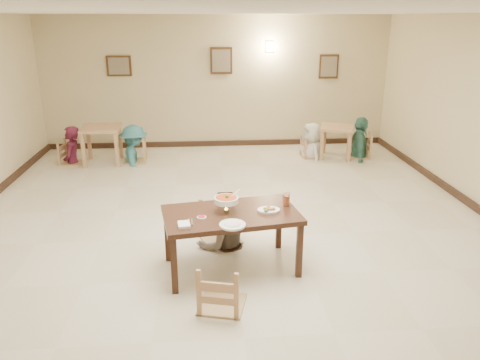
{
  "coord_description": "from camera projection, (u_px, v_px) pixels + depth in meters",
  "views": [
    {
      "loc": [
        -0.34,
        -5.96,
        2.93
      ],
      "look_at": [
        0.11,
        -0.31,
        0.95
      ],
      "focal_mm": 35.0,
      "sensor_mm": 36.0,
      "label": 1
    }
  ],
  "objects": [
    {
      "name": "chair_near",
      "position": [
        222.0,
        264.0,
        4.87
      ],
      "size": [
        0.47,
        0.47,
        1.0
      ],
      "rotation": [
        0.0,
        0.0,
        2.89
      ],
      "color": "tan",
      "rests_on": "floor"
    },
    {
      "name": "bg_diner_b",
      "position": [
        132.0,
        125.0,
        9.76
      ],
      "size": [
        0.81,
        1.14,
        1.6
      ],
      "primitive_type": "imported",
      "rotation": [
        0.0,
        0.0,
        1.8
      ],
      "color": "teal",
      "rests_on": "floor"
    },
    {
      "name": "fried_plate",
      "position": [
        269.0,
        210.0,
        5.58
      ],
      "size": [
        0.27,
        0.27,
        0.06
      ],
      "color": "white",
      "rests_on": "main_table"
    },
    {
      "name": "ceiling",
      "position": [
        229.0,
        11.0,
        5.62
      ],
      "size": [
        10.0,
        10.0,
        0.0
      ],
      "primitive_type": "plane",
      "color": "white",
      "rests_on": "wall_back"
    },
    {
      "name": "bg_table_right",
      "position": [
        337.0,
        132.0,
        10.18
      ],
      "size": [
        0.89,
        0.89,
        0.7
      ],
      "rotation": [
        0.0,
        0.0,
        -0.35
      ],
      "color": "tan",
      "rests_on": "floor"
    },
    {
      "name": "curry_warmer",
      "position": [
        226.0,
        200.0,
        5.51
      ],
      "size": [
        0.32,
        0.29,
        0.26
      ],
      "color": "silver",
      "rests_on": "main_table"
    },
    {
      "name": "chair_far",
      "position": [
        220.0,
        205.0,
        6.34
      ],
      "size": [
        0.49,
        0.49,
        1.04
      ],
      "rotation": [
        0.0,
        0.0,
        0.32
      ],
      "color": "tan",
      "rests_on": "floor"
    },
    {
      "name": "bg_chair_rl",
      "position": [
        312.0,
        138.0,
        10.25
      ],
      "size": [
        0.41,
        0.41,
        0.86
      ],
      "rotation": [
        0.0,
        0.0,
        1.66
      ],
      "color": "tan",
      "rests_on": "floor"
    },
    {
      "name": "bg_diner_a",
      "position": [
        69.0,
        127.0,
        9.65
      ],
      "size": [
        0.39,
        0.59,
        1.6
      ],
      "primitive_type": "imported",
      "rotation": [
        0.0,
        0.0,
        4.73
      ],
      "color": "#54172D",
      "rests_on": "floor"
    },
    {
      "name": "bg_chair_ll",
      "position": [
        71.0,
        142.0,
        9.76
      ],
      "size": [
        0.44,
        0.44,
        0.93
      ],
      "rotation": [
        0.0,
        0.0,
        1.45
      ],
      "color": "tan",
      "rests_on": "floor"
    },
    {
      "name": "bg_table_left",
      "position": [
        101.0,
        133.0,
        9.75
      ],
      "size": [
        0.82,
        0.82,
        0.78
      ],
      "rotation": [
        0.0,
        0.0,
        0.05
      ],
      "color": "tan",
      "rests_on": "floor"
    },
    {
      "name": "bg_chair_lr",
      "position": [
        134.0,
        139.0,
        9.86
      ],
      "size": [
        0.47,
        0.47,
        1.01
      ],
      "rotation": [
        0.0,
        0.0,
        -1.51
      ],
      "color": "tan",
      "rests_on": "floor"
    },
    {
      "name": "main_diner",
      "position": [
        222.0,
        192.0,
        6.14
      ],
      "size": [
        0.89,
        0.79,
        1.53
      ],
      "primitive_type": "imported",
      "rotation": [
        0.0,
        0.0,
        3.47
      ],
      "color": "gray",
      "rests_on": "floor"
    },
    {
      "name": "rice_plate_near",
      "position": [
        232.0,
        225.0,
        5.18
      ],
      "size": [
        0.3,
        0.3,
        0.07
      ],
      "color": "white",
      "rests_on": "main_table"
    },
    {
      "name": "wall_sconce",
      "position": [
        269.0,
        47.0,
        10.61
      ],
      "size": [
        0.16,
        0.05,
        0.22
      ],
      "primitive_type": "cube",
      "color": "#FFD88C",
      "rests_on": "wall_back"
    },
    {
      "name": "baseboard_back",
      "position": [
        218.0,
        143.0,
        11.26
      ],
      "size": [
        8.0,
        0.06,
        0.12
      ],
      "primitive_type": "cube",
      "color": "#311F16",
      "rests_on": "floor"
    },
    {
      "name": "picture_c",
      "position": [
        329.0,
        67.0,
        10.86
      ],
      "size": [
        0.45,
        0.04,
        0.55
      ],
      "color": "#3C2513",
      "rests_on": "wall_back"
    },
    {
      "name": "floor",
      "position": [
        231.0,
        237.0,
        6.6
      ],
      "size": [
        10.0,
        10.0,
        0.0
      ],
      "primitive_type": "plane",
      "color": "beige",
      "rests_on": "ground"
    },
    {
      "name": "picture_b",
      "position": [
        221.0,
        61.0,
        10.62
      ],
      "size": [
        0.5,
        0.04,
        0.6
      ],
      "color": "#3C2513",
      "rests_on": "wall_back"
    },
    {
      "name": "drink_glass",
      "position": [
        286.0,
        200.0,
        5.72
      ],
      "size": [
        0.08,
        0.08,
        0.17
      ],
      "color": "white",
      "rests_on": "main_table"
    },
    {
      "name": "bg_diner_c",
      "position": [
        313.0,
        123.0,
        10.14
      ],
      "size": [
        0.64,
        0.84,
        1.53
      ],
      "primitive_type": "imported",
      "rotation": [
        0.0,
        0.0,
        4.93
      ],
      "color": "silver",
      "rests_on": "floor"
    },
    {
      "name": "chili_dish",
      "position": [
        202.0,
        217.0,
        5.38
      ],
      "size": [
        0.11,
        0.11,
        0.02
      ],
      "color": "white",
      "rests_on": "main_table"
    },
    {
      "name": "picture_a",
      "position": [
        119.0,
        66.0,
        10.48
      ],
      "size": [
        0.55,
        0.04,
        0.45
      ],
      "color": "#3C2513",
      "rests_on": "wall_back"
    },
    {
      "name": "bg_chair_rr",
      "position": [
        360.0,
        135.0,
        10.24
      ],
      "size": [
        0.47,
        0.47,
        1.0
      ],
      "rotation": [
        0.0,
        0.0,
        -1.78
      ],
      "color": "tan",
      "rests_on": "floor"
    },
    {
      "name": "bg_diner_d",
      "position": [
        362.0,
        117.0,
        10.11
      ],
      "size": [
        0.66,
        1.11,
        1.78
      ],
      "primitive_type": "imported",
      "rotation": [
        0.0,
        0.0,
        1.34
      ],
      "color": "#42826F",
      "rests_on": "floor"
    },
    {
      "name": "napkin_cutlery",
      "position": [
        184.0,
        225.0,
        5.18
      ],
      "size": [
        0.18,
        0.27,
        0.03
      ],
      "color": "white",
      "rests_on": "main_table"
    },
    {
      "name": "rice_plate_far",
      "position": [
        226.0,
        202.0,
        5.81
      ],
      "size": [
        0.28,
        0.28,
        0.06
      ],
      "color": "white",
      "rests_on": "main_table"
    },
    {
      "name": "wall_back",
      "position": [
        217.0,
        83.0,
        10.82
      ],
      "size": [
        10.0,
        0.0,
        10.0
      ],
      "primitive_type": "plane",
      "rotation": [
        1.57,
        0.0,
        0.0
      ],
      "color": "beige",
      "rests_on": "floor"
    },
    {
      "name": "main_table",
      "position": [
        231.0,
        219.0,
        5.57
      ],
      "size": [
        1.71,
        1.13,
        0.74
      ],
      "rotation": [
        0.0,
        0.0,
        0.16
      ],
      "color": "#3C2116",
      "rests_on": "floor"
    }
  ]
}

